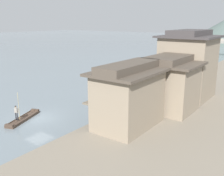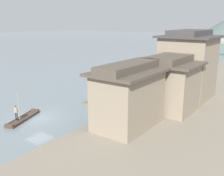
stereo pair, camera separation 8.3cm
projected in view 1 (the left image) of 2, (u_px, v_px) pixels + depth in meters
name	position (u px, v px, depth m)	size (l,w,h in m)	color
ground_plane	(38.00, 118.00, 29.37)	(400.00, 400.00, 0.00)	slate
boat_foreground_poled	(23.00, 119.00, 28.83)	(2.83, 5.21, 0.43)	#423328
boatman_person	(16.00, 111.00, 27.45)	(0.52, 0.38, 3.04)	black
boat_moored_nearest	(110.00, 82.00, 46.17)	(2.96, 5.23, 0.41)	#423328
boat_moored_second	(174.00, 66.00, 61.80)	(4.95, 1.63, 0.55)	#423328
boat_moored_third	(112.00, 100.00, 35.04)	(2.13, 4.93, 0.79)	#423328
boat_moored_far	(183.00, 78.00, 49.01)	(1.17, 4.48, 0.74)	#232326
boat_midriver_drifting	(161.00, 86.00, 43.01)	(2.04, 4.48, 0.54)	#423328
boat_midriver_upstream	(200.00, 69.00, 58.23)	(1.26, 4.74, 0.46)	brown
boat_upstream_distant	(183.00, 58.00, 73.79)	(4.03, 4.58, 0.77)	brown
boat_crossing_west	(184.00, 73.00, 54.36)	(5.00, 1.65, 0.41)	brown
house_waterfront_nearest	(129.00, 96.00, 24.43)	(5.40, 7.65, 6.14)	gray
house_waterfront_second	(167.00, 84.00, 29.10)	(7.15, 6.11, 6.14)	gray
house_waterfront_tall	(188.00, 65.00, 33.72)	(7.08, 7.25, 8.74)	gray
stone_bridge	(211.00, 44.00, 80.23)	(26.37, 2.40, 5.37)	gray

